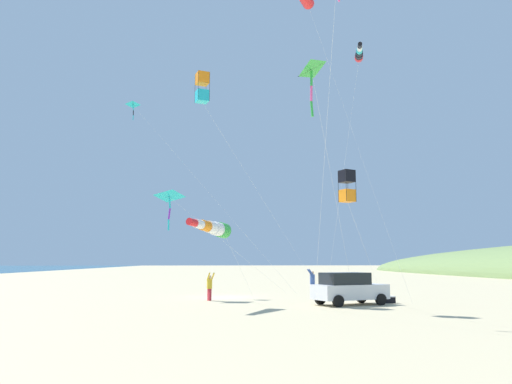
{
  "coord_description": "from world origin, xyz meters",
  "views": [
    {
      "loc": [
        -1.35,
        -34.98,
        2.47
      ],
      "look_at": [
        1.4,
        -6.67,
        6.54
      ],
      "focal_mm": 34.32,
      "sensor_mm": 36.0,
      "label": 1
    }
  ],
  "objects_px": {
    "kite_windsock_black_fish_shape": "(213,228)",
    "person_adult_flyer": "(312,280)",
    "kite_box_long_streamer_left": "(202,88)",
    "person_child_green_jacket": "(210,285)",
    "kite_windsock_teal_far_right": "(359,54)",
    "kite_delta_yellow_midlevel": "(135,107)",
    "kite_box_purple_drifting": "(347,186)",
    "kite_delta_green_low_center": "(311,70)",
    "parked_car": "(349,288)",
    "cooler_box": "(390,300)",
    "kite_delta_rainbow_low_near": "(169,197)"
  },
  "relations": [
    {
      "from": "parked_car",
      "to": "kite_delta_yellow_midlevel",
      "type": "height_order",
      "value": "kite_delta_yellow_midlevel"
    },
    {
      "from": "cooler_box",
      "to": "kite_delta_yellow_midlevel",
      "type": "bearing_deg",
      "value": 151.65
    },
    {
      "from": "kite_windsock_black_fish_shape",
      "to": "kite_delta_yellow_midlevel",
      "type": "bearing_deg",
      "value": 118.63
    },
    {
      "from": "parked_car",
      "to": "person_adult_flyer",
      "type": "xyz_separation_m",
      "value": [
        -0.02,
        9.91,
        0.1
      ]
    },
    {
      "from": "kite_delta_yellow_midlevel",
      "to": "kite_windsock_black_fish_shape",
      "type": "distance_m",
      "value": 16.67
    },
    {
      "from": "parked_car",
      "to": "cooler_box",
      "type": "xyz_separation_m",
      "value": [
        2.81,
        1.02,
        -0.74
      ]
    },
    {
      "from": "parked_car",
      "to": "kite_windsock_teal_far_right",
      "type": "height_order",
      "value": "kite_windsock_teal_far_right"
    },
    {
      "from": "kite_delta_green_low_center",
      "to": "kite_delta_rainbow_low_near",
      "type": "distance_m",
      "value": 15.27
    },
    {
      "from": "parked_car",
      "to": "person_adult_flyer",
      "type": "relative_size",
      "value": 2.42
    },
    {
      "from": "parked_car",
      "to": "kite_box_purple_drifting",
      "type": "xyz_separation_m",
      "value": [
        -1.11,
        -4.04,
        5.35
      ]
    },
    {
      "from": "kite_windsock_teal_far_right",
      "to": "kite_delta_rainbow_low_near",
      "type": "xyz_separation_m",
      "value": [
        -12.85,
        2.44,
        -9.76
      ]
    },
    {
      "from": "person_adult_flyer",
      "to": "kite_delta_green_low_center",
      "type": "bearing_deg",
      "value": -101.77
    },
    {
      "from": "kite_delta_yellow_midlevel",
      "to": "kite_delta_rainbow_low_near",
      "type": "height_order",
      "value": "kite_delta_yellow_midlevel"
    },
    {
      "from": "person_adult_flyer",
      "to": "kite_windsock_black_fish_shape",
      "type": "height_order",
      "value": "kite_windsock_black_fish_shape"
    },
    {
      "from": "cooler_box",
      "to": "kite_windsock_teal_far_right",
      "type": "height_order",
      "value": "kite_windsock_teal_far_right"
    },
    {
      "from": "kite_delta_rainbow_low_near",
      "to": "kite_box_purple_drifting",
      "type": "height_order",
      "value": "kite_delta_rainbow_low_near"
    },
    {
      "from": "kite_delta_yellow_midlevel",
      "to": "kite_box_purple_drifting",
      "type": "distance_m",
      "value": 21.05
    },
    {
      "from": "parked_car",
      "to": "kite_windsock_black_fish_shape",
      "type": "relative_size",
      "value": 0.92
    },
    {
      "from": "kite_windsock_black_fish_shape",
      "to": "person_adult_flyer",
      "type": "bearing_deg",
      "value": 54.79
    },
    {
      "from": "kite_box_long_streamer_left",
      "to": "kite_delta_green_low_center",
      "type": "bearing_deg",
      "value": -64.84
    },
    {
      "from": "person_child_green_jacket",
      "to": "kite_box_purple_drifting",
      "type": "bearing_deg",
      "value": -49.09
    },
    {
      "from": "kite_delta_green_low_center",
      "to": "kite_delta_yellow_midlevel",
      "type": "relative_size",
      "value": 0.76
    },
    {
      "from": "kite_box_long_streamer_left",
      "to": "person_child_green_jacket",
      "type": "bearing_deg",
      "value": 46.21
    },
    {
      "from": "kite_delta_green_low_center",
      "to": "kite_delta_rainbow_low_near",
      "type": "relative_size",
      "value": 1.16
    },
    {
      "from": "person_adult_flyer",
      "to": "kite_delta_yellow_midlevel",
      "type": "xyz_separation_m",
      "value": [
        -14.13,
        0.26,
        13.67
      ]
    },
    {
      "from": "person_child_green_jacket",
      "to": "kite_delta_green_low_center",
      "type": "distance_m",
      "value": 15.84
    },
    {
      "from": "cooler_box",
      "to": "kite_delta_rainbow_low_near",
      "type": "relative_size",
      "value": 0.06
    },
    {
      "from": "parked_car",
      "to": "cooler_box",
      "type": "distance_m",
      "value": 3.08
    },
    {
      "from": "parked_car",
      "to": "kite_delta_rainbow_low_near",
      "type": "xyz_separation_m",
      "value": [
        -10.83,
        5.34,
        5.93
      ]
    },
    {
      "from": "cooler_box",
      "to": "kite_box_long_streamer_left",
      "type": "bearing_deg",
      "value": 169.01
    },
    {
      "from": "kite_box_long_streamer_left",
      "to": "kite_box_purple_drifting",
      "type": "bearing_deg",
      "value": -43.92
    },
    {
      "from": "kite_delta_yellow_midlevel",
      "to": "kite_box_long_streamer_left",
      "type": "height_order",
      "value": "kite_delta_yellow_midlevel"
    },
    {
      "from": "cooler_box",
      "to": "kite_box_purple_drifting",
      "type": "bearing_deg",
      "value": -127.76
    },
    {
      "from": "cooler_box",
      "to": "person_child_green_jacket",
      "type": "relative_size",
      "value": 0.35
    },
    {
      "from": "kite_delta_green_low_center",
      "to": "kite_box_purple_drifting",
      "type": "xyz_separation_m",
      "value": [
        2.54,
        3.43,
        -4.74
      ]
    },
    {
      "from": "person_adult_flyer",
      "to": "kite_windsock_teal_far_right",
      "type": "distance_m",
      "value": 17.22
    },
    {
      "from": "person_adult_flyer",
      "to": "kite_delta_rainbow_low_near",
      "type": "bearing_deg",
      "value": -157.06
    },
    {
      "from": "kite_delta_rainbow_low_near",
      "to": "parked_car",
      "type": "bearing_deg",
      "value": -26.23
    },
    {
      "from": "kite_delta_green_low_center",
      "to": "kite_box_purple_drifting",
      "type": "bearing_deg",
      "value": 53.53
    },
    {
      "from": "person_adult_flyer",
      "to": "kite_windsock_teal_far_right",
      "type": "relative_size",
      "value": 0.11
    },
    {
      "from": "kite_delta_rainbow_low_near",
      "to": "kite_windsock_black_fish_shape",
      "type": "height_order",
      "value": "kite_delta_rainbow_low_near"
    },
    {
      "from": "kite_delta_yellow_midlevel",
      "to": "kite_windsock_black_fish_shape",
      "type": "xyz_separation_m",
      "value": [
        6.24,
        -11.43,
        -10.4
      ]
    },
    {
      "from": "parked_car",
      "to": "kite_box_long_streamer_left",
      "type": "xyz_separation_m",
      "value": [
        -8.68,
        3.25,
        13.01
      ]
    },
    {
      "from": "kite_windsock_teal_far_right",
      "to": "cooler_box",
      "type": "bearing_deg",
      "value": -66.95
    },
    {
      "from": "kite_windsock_teal_far_right",
      "to": "parked_car",
      "type": "bearing_deg",
      "value": -124.84
    },
    {
      "from": "person_child_green_jacket",
      "to": "kite_box_long_streamer_left",
      "type": "distance_m",
      "value": 13.03
    },
    {
      "from": "kite_box_purple_drifting",
      "to": "kite_windsock_teal_far_right",
      "type": "bearing_deg",
      "value": 65.78
    },
    {
      "from": "kite_windsock_teal_far_right",
      "to": "kite_box_purple_drifting",
      "type": "bearing_deg",
      "value": -114.22
    },
    {
      "from": "kite_delta_green_low_center",
      "to": "kite_box_long_streamer_left",
      "type": "height_order",
      "value": "kite_box_long_streamer_left"
    },
    {
      "from": "kite_windsock_teal_far_right",
      "to": "kite_box_purple_drifting",
      "type": "height_order",
      "value": "kite_windsock_teal_far_right"
    }
  ]
}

